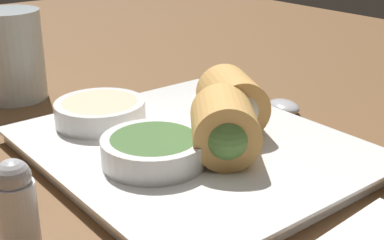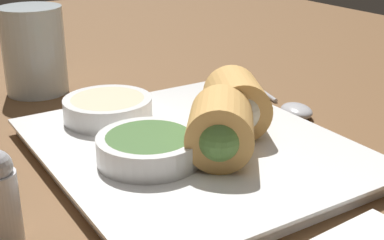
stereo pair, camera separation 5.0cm
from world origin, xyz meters
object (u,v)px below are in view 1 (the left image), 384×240
spoon (276,104)px  salt_shaker (17,209)px  dipping_bowl_near (154,149)px  dipping_bowl_far (100,111)px  drinking_glass (11,55)px  serving_plate (192,150)px

spoon → salt_shaker: 34.08cm
spoon → salt_shaker: size_ratio=2.47×
dipping_bowl_near → dipping_bowl_far: (10.46, -0.90, 0.00)cm
dipping_bowl_near → spoon: dipping_bowl_near is taller
spoon → drinking_glass: 31.05cm
serving_plate → spoon: size_ratio=1.72×
dipping_bowl_near → drinking_glass: 27.27cm
spoon → drinking_glass: size_ratio=1.62×
serving_plate → drinking_glass: bearing=13.3°
dipping_bowl_far → salt_shaker: 19.42cm
serving_plate → dipping_bowl_far: dipping_bowl_far is taller
serving_plate → salt_shaker: bearing=104.0°
dipping_bowl_near → drinking_glass: (27.12, 1.22, 2.52)cm
serving_plate → dipping_bowl_near: size_ratio=3.31×
serving_plate → dipping_bowl_near: 5.40cm
dipping_bowl_near → salt_shaker: salt_shaker is taller
dipping_bowl_near → spoon: size_ratio=0.52×
dipping_bowl_near → dipping_bowl_far: 10.50cm
drinking_glass → dipping_bowl_far: bearing=-172.7°
spoon → drinking_glass: drinking_glass is taller
serving_plate → drinking_glass: 27.06cm
spoon → drinking_glass: bearing=44.0°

